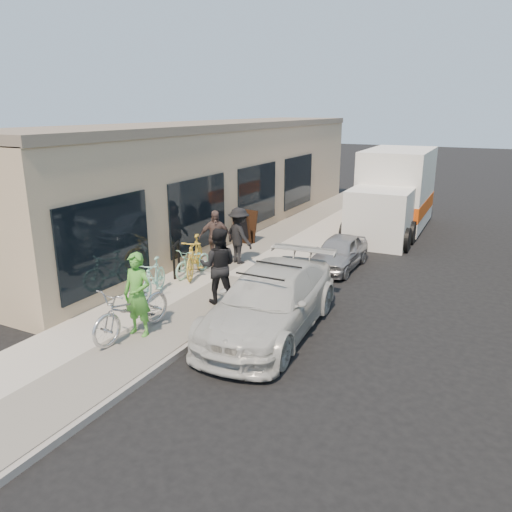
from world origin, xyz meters
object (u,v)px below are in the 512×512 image
(sedan_silver, at_px, (339,252))
(bystander_a, at_px, (239,236))
(sedan_white, at_px, (270,301))
(moving_truck, at_px, (394,195))
(bystander_b, at_px, (215,238))
(woman_rider, at_px, (137,295))
(cruiser_bike_a, at_px, (154,278))
(cruiser_bike_b, at_px, (193,261))
(tandem_bike, at_px, (132,310))
(bike_rack, at_px, (176,256))
(man_standing, at_px, (218,266))
(sandwich_board, at_px, (244,227))
(cruiser_bike_c, at_px, (195,256))

(sedan_silver, distance_m, bystander_a, 3.09)
(sedan_white, xyz_separation_m, moving_truck, (0.22, 10.83, 0.70))
(bystander_b, bearing_deg, woman_rider, -114.22)
(sedan_silver, bearing_deg, cruiser_bike_a, -124.44)
(cruiser_bike_b, bearing_deg, moving_truck, 70.00)
(tandem_bike, bearing_deg, moving_truck, 83.22)
(woman_rider, distance_m, cruiser_bike_b, 3.96)
(bike_rack, height_order, man_standing, man_standing)
(tandem_bike, bearing_deg, bystander_b, 106.66)
(moving_truck, distance_m, bystander_b, 8.44)
(sandwich_board, height_order, bystander_b, bystander_b)
(moving_truck, relative_size, bystander_a, 3.78)
(cruiser_bike_b, bearing_deg, sedan_white, -28.60)
(bike_rack, relative_size, tandem_bike, 0.45)
(woman_rider, bearing_deg, bystander_b, 100.51)
(cruiser_bike_b, bearing_deg, cruiser_bike_a, -86.52)
(bike_rack, relative_size, bystander_b, 0.57)
(sandwich_board, bearing_deg, bystander_a, -60.04)
(bystander_b, bearing_deg, bystander_a, 3.83)
(moving_truck, bearing_deg, cruiser_bike_c, -113.98)
(moving_truck, relative_size, woman_rider, 3.66)
(cruiser_bike_b, height_order, cruiser_bike_c, cruiser_bike_c)
(cruiser_bike_a, bearing_deg, man_standing, -5.50)
(bike_rack, height_order, sandwich_board, sandwich_board)
(bike_rack, bearing_deg, tandem_bike, -67.53)
(sandwich_board, xyz_separation_m, tandem_bike, (1.49, -7.61, -0.02))
(sedan_white, height_order, tandem_bike, sedan_white)
(woman_rider, height_order, cruiser_bike_a, woman_rider)
(bike_rack, xyz_separation_m, tandem_bike, (1.48, -3.57, -0.02))
(cruiser_bike_c, bearing_deg, woman_rider, -94.01)
(bike_rack, bearing_deg, sandwich_board, 90.17)
(woman_rider, bearing_deg, moving_truck, 76.18)
(moving_truck, xyz_separation_m, cruiser_bike_a, (-3.60, -10.57, -0.78))
(moving_truck, bearing_deg, woman_rider, -102.84)
(man_standing, xyz_separation_m, bystander_b, (-1.69, 2.59, -0.09))
(bystander_a, bearing_deg, tandem_bike, 120.61)
(bike_rack, distance_m, moving_truck, 9.91)
(sedan_white, relative_size, bystander_b, 2.94)
(sedan_silver, distance_m, moving_truck, 5.90)
(moving_truck, distance_m, woman_rider, 12.77)
(man_standing, xyz_separation_m, cruiser_bike_b, (-1.72, 1.44, -0.53))
(tandem_bike, distance_m, bystander_b, 5.10)
(cruiser_bike_a, bearing_deg, tandem_bike, -80.12)
(moving_truck, bearing_deg, sandwich_board, -130.74)
(man_standing, relative_size, cruiser_bike_a, 1.18)
(bike_rack, distance_m, bystander_a, 2.15)
(man_standing, bearing_deg, sedan_white, 135.60)
(cruiser_bike_a, bearing_deg, moving_truck, 53.54)
(bystander_a, height_order, bystander_b, bystander_a)
(cruiser_bike_c, bearing_deg, sedan_silver, 21.20)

